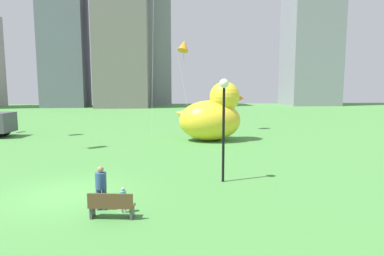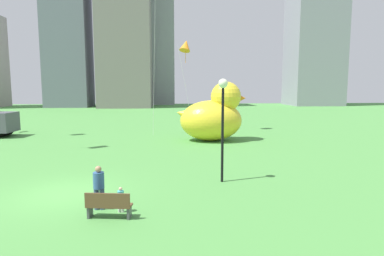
{
  "view_description": "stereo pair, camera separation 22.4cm",
  "coord_description": "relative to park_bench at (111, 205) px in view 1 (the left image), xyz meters",
  "views": [
    {
      "loc": [
        3.98,
        -13.5,
        4.36
      ],
      "look_at": [
        5.68,
        5.12,
        2.01
      ],
      "focal_mm": 31.22,
      "sensor_mm": 36.0,
      "label": 1
    },
    {
      "loc": [
        4.2,
        -13.52,
        4.36
      ],
      "look_at": [
        5.68,
        5.12,
        2.01
      ],
      "focal_mm": 31.22,
      "sensor_mm": 36.0,
      "label": 2
    }
  ],
  "objects": [
    {
      "name": "city_skyline",
      "position": [
        0.24,
        62.92,
        16.86
      ],
      "size": [
        81.67,
        18.31,
        41.43
      ],
      "color": "#9E938C",
      "rests_on": "ground"
    },
    {
      "name": "park_bench",
      "position": [
        0.0,
        0.0,
        0.0
      ],
      "size": [
        1.55,
        0.66,
        0.9
      ],
      "color": "brown",
      "rests_on": "ground"
    },
    {
      "name": "person_adult",
      "position": [
        -0.47,
        0.87,
        0.4
      ],
      "size": [
        0.39,
        0.39,
        1.58
      ],
      "color": "#38476B",
      "rests_on": "ground"
    },
    {
      "name": "kite_orange",
      "position": [
        3.96,
        23.13,
        7.9
      ],
      "size": [
        1.69,
        1.79,
        9.09
      ],
      "color": "silver",
      "rests_on": "ground"
    },
    {
      "name": "person_child",
      "position": [
        0.33,
        0.52,
        0.03
      ],
      "size": [
        0.22,
        0.22,
        0.9
      ],
      "color": "silver",
      "rests_on": "ground"
    },
    {
      "name": "lamppost",
      "position": [
        4.46,
        3.95,
        2.96
      ],
      "size": [
        0.42,
        0.42,
        4.69
      ],
      "color": "black",
      "rests_on": "ground"
    },
    {
      "name": "giant_inflatable_duck",
      "position": [
        5.73,
        15.59,
        1.54
      ],
      "size": [
        5.71,
        3.66,
        4.73
      ],
      "color": "yellow",
      "rests_on": "ground"
    },
    {
      "name": "ground_plane",
      "position": [
        -2.29,
        2.71,
        -0.47
      ],
      "size": [
        140.0,
        140.0,
        0.0
      ],
      "primitive_type": "plane",
      "color": "#4B8E42"
    }
  ]
}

